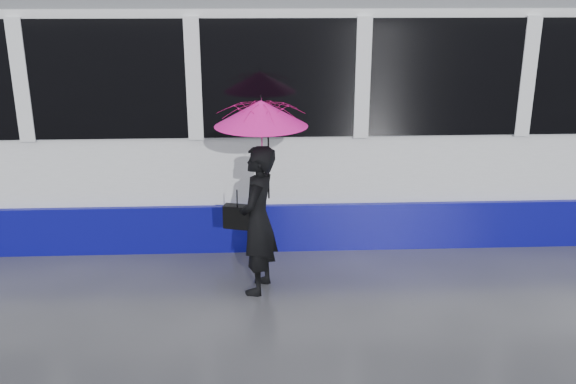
{
  "coord_description": "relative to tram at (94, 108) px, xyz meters",
  "views": [
    {
      "loc": [
        0.2,
        -6.34,
        3.33
      ],
      "look_at": [
        0.51,
        0.34,
        1.1
      ],
      "focal_mm": 40.0,
      "sensor_mm": 36.0,
      "label": 1
    }
  ],
  "objects": [
    {
      "name": "handbag",
      "position": [
        2.01,
        -2.29,
        -0.77
      ],
      "size": [
        0.32,
        0.21,
        0.44
      ],
      "rotation": [
        0.0,
        0.0,
        -0.28
      ],
      "color": "black",
      "rests_on": "ground"
    },
    {
      "name": "umbrella",
      "position": [
        2.28,
        -2.31,
        0.19
      ],
      "size": [
        1.21,
        1.21,
        1.12
      ],
      "rotation": [
        0.0,
        0.0,
        -0.28
      ],
      "color": "#FF1551",
      "rests_on": "ground"
    },
    {
      "name": "ground",
      "position": [
        2.06,
        -2.5,
        -1.64
      ],
      "size": [
        90.0,
        90.0,
        0.0
      ],
      "primitive_type": "plane",
      "color": "#2D2D32",
      "rests_on": "ground"
    },
    {
      "name": "rails",
      "position": [
        2.06,
        -0.0,
        -1.63
      ],
      "size": [
        34.0,
        1.51,
        0.02
      ],
      "color": "#3F3D38",
      "rests_on": "ground"
    },
    {
      "name": "woman",
      "position": [
        2.23,
        -2.31,
        -0.81
      ],
      "size": [
        0.55,
        0.69,
        1.66
      ],
      "primitive_type": "imported",
      "rotation": [
        0.0,
        0.0,
        -1.85
      ],
      "color": "black",
      "rests_on": "ground"
    },
    {
      "name": "tram",
      "position": [
        0.0,
        0.0,
        0.0
      ],
      "size": [
        26.0,
        2.56,
        3.35
      ],
      "color": "white",
      "rests_on": "ground"
    }
  ]
}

